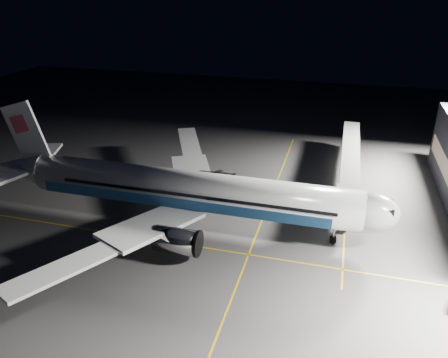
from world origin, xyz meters
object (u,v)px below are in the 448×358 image
airliner (183,190)px  safety_cone_b (235,183)px  baggage_tug (220,175)px  safety_cone_a (174,190)px  jet_bridge (350,163)px  safety_cone_c (239,197)px

airliner → safety_cone_b: (4.20, 14.00, -4.83)m
airliner → baggage_tug: bearing=86.2°
baggage_tug → safety_cone_b: 3.50m
airliner → safety_cone_a: size_ratio=108.24×
safety_cone_b → jet_bridge: bearing=12.1°
airliner → jet_bridge: (23.08, 18.06, -0.58)m
airliner → safety_cone_a: (-5.10, 8.74, -4.88)m
airliner → safety_cone_c: 11.91m
safety_cone_a → safety_cone_b: size_ratio=0.84×
safety_cone_a → safety_cone_c: safety_cone_c is taller
jet_bridge → safety_cone_a: size_ratio=60.57×
baggage_tug → safety_cone_b: size_ratio=3.92×
airliner → jet_bridge: 29.31m
baggage_tug → safety_cone_b: bearing=-10.7°
airliner → baggage_tug: airliner is taller
safety_cone_b → safety_cone_a: bearing=-150.5°
baggage_tug → safety_cone_c: (5.06, -6.39, -0.48)m
airliner → safety_cone_a: 11.24m
jet_bridge → safety_cone_b: jet_bridge is taller
safety_cone_b → safety_cone_c: safety_cone_b is taller
jet_bridge → safety_cone_a: 29.99m
baggage_tug → safety_cone_a: baggage_tug is taller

